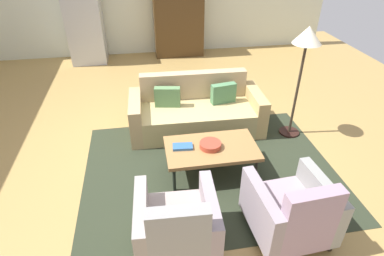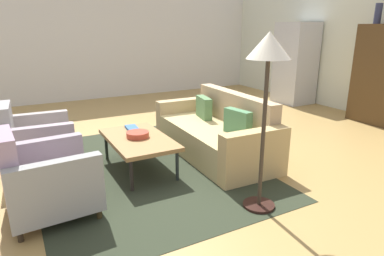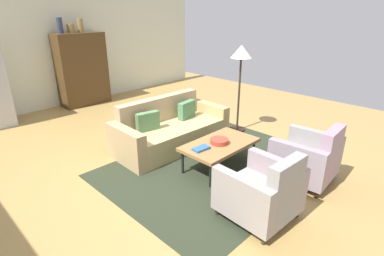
{
  "view_description": "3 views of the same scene",
  "coord_description": "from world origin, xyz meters",
  "px_view_note": "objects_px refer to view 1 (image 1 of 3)",
  "views": [
    {
      "loc": [
        -0.49,
        -4.01,
        2.88
      ],
      "look_at": [
        0.11,
        -0.4,
        0.52
      ],
      "focal_mm": 29.78,
      "sensor_mm": 36.0,
      "label": 1
    },
    {
      "loc": [
        4.13,
        -2.05,
        1.76
      ],
      "look_at": [
        0.59,
        -0.14,
        0.54
      ],
      "focal_mm": 31.43,
      "sensor_mm": 36.0,
      "label": 2
    },
    {
      "loc": [
        -3.01,
        -3.42,
        2.37
      ],
      "look_at": [
        0.14,
        -0.31,
        0.6
      ],
      "focal_mm": 28.31,
      "sensor_mm": 36.0,
      "label": 3
    }
  ],
  "objects_px": {
    "couch": "(196,112)",
    "book_stack": "(183,147)",
    "armchair_left": "(177,229)",
    "coffee_table": "(211,149)",
    "floor_lamp": "(306,46)",
    "fruit_bowl": "(210,145)",
    "refrigerator": "(85,23)",
    "cabinet": "(178,19)",
    "armchair_right": "(292,213)"
  },
  "relations": [
    {
      "from": "coffee_table",
      "to": "fruit_bowl",
      "type": "distance_m",
      "value": 0.07
    },
    {
      "from": "armchair_left",
      "to": "fruit_bowl",
      "type": "distance_m",
      "value": 1.31
    },
    {
      "from": "armchair_right",
      "to": "floor_lamp",
      "type": "height_order",
      "value": "floor_lamp"
    },
    {
      "from": "couch",
      "to": "armchair_right",
      "type": "height_order",
      "value": "armchair_right"
    },
    {
      "from": "couch",
      "to": "armchair_right",
      "type": "relative_size",
      "value": 2.41
    },
    {
      "from": "armchair_left",
      "to": "book_stack",
      "type": "distance_m",
      "value": 1.24
    },
    {
      "from": "armchair_left",
      "to": "fruit_bowl",
      "type": "height_order",
      "value": "armchair_left"
    },
    {
      "from": "armchair_left",
      "to": "book_stack",
      "type": "height_order",
      "value": "armchair_left"
    },
    {
      "from": "couch",
      "to": "book_stack",
      "type": "xyz_separation_m",
      "value": [
        -0.38,
        -1.14,
        0.15
      ]
    },
    {
      "from": "fruit_bowl",
      "to": "refrigerator",
      "type": "relative_size",
      "value": 0.15
    },
    {
      "from": "armchair_left",
      "to": "cabinet",
      "type": "relative_size",
      "value": 0.49
    },
    {
      "from": "armchair_left",
      "to": "fruit_bowl",
      "type": "bearing_deg",
      "value": 66.18
    },
    {
      "from": "couch",
      "to": "floor_lamp",
      "type": "xyz_separation_m",
      "value": [
        1.47,
        -0.44,
        1.16
      ]
    },
    {
      "from": "book_stack",
      "to": "refrigerator",
      "type": "height_order",
      "value": "refrigerator"
    },
    {
      "from": "coffee_table",
      "to": "fruit_bowl",
      "type": "bearing_deg",
      "value": 180.0
    },
    {
      "from": "fruit_bowl",
      "to": "armchair_left",
      "type": "bearing_deg",
      "value": -116.7
    },
    {
      "from": "fruit_bowl",
      "to": "refrigerator",
      "type": "height_order",
      "value": "refrigerator"
    },
    {
      "from": "armchair_right",
      "to": "book_stack",
      "type": "height_order",
      "value": "armchair_right"
    },
    {
      "from": "coffee_table",
      "to": "floor_lamp",
      "type": "bearing_deg",
      "value": 26.79
    },
    {
      "from": "coffee_table",
      "to": "book_stack",
      "type": "relative_size",
      "value": 4.48
    },
    {
      "from": "cabinet",
      "to": "floor_lamp",
      "type": "relative_size",
      "value": 1.05
    },
    {
      "from": "armchair_left",
      "to": "armchair_right",
      "type": "height_order",
      "value": "same"
    },
    {
      "from": "armchair_left",
      "to": "floor_lamp",
      "type": "xyz_separation_m",
      "value": [
        2.07,
        1.91,
        1.1
      ]
    },
    {
      "from": "coffee_table",
      "to": "book_stack",
      "type": "xyz_separation_m",
      "value": [
        -0.37,
        0.05,
        0.05
      ]
    },
    {
      "from": "cabinet",
      "to": "refrigerator",
      "type": "relative_size",
      "value": 0.97
    },
    {
      "from": "fruit_bowl",
      "to": "floor_lamp",
      "type": "bearing_deg",
      "value": 26.53
    },
    {
      "from": "armchair_left",
      "to": "armchair_right",
      "type": "relative_size",
      "value": 1.0
    },
    {
      "from": "book_stack",
      "to": "fruit_bowl",
      "type": "bearing_deg",
      "value": -7.25
    },
    {
      "from": "armchair_right",
      "to": "cabinet",
      "type": "relative_size",
      "value": 0.49
    },
    {
      "from": "coffee_table",
      "to": "refrigerator",
      "type": "relative_size",
      "value": 0.65
    },
    {
      "from": "floor_lamp",
      "to": "armchair_right",
      "type": "bearing_deg",
      "value": -114.41
    },
    {
      "from": "book_stack",
      "to": "cabinet",
      "type": "bearing_deg",
      "value": 83.07
    },
    {
      "from": "fruit_bowl",
      "to": "coffee_table",
      "type": "bearing_deg",
      "value": 0.0
    },
    {
      "from": "couch",
      "to": "armchair_left",
      "type": "xyz_separation_m",
      "value": [
        -0.61,
        -2.35,
        0.06
      ]
    },
    {
      "from": "refrigerator",
      "to": "armchair_left",
      "type": "bearing_deg",
      "value": -76.23
    },
    {
      "from": "cabinet",
      "to": "floor_lamp",
      "type": "height_order",
      "value": "cabinet"
    },
    {
      "from": "coffee_table",
      "to": "cabinet",
      "type": "height_order",
      "value": "cabinet"
    },
    {
      "from": "refrigerator",
      "to": "coffee_table",
      "type": "bearing_deg",
      "value": -66.34
    },
    {
      "from": "fruit_bowl",
      "to": "book_stack",
      "type": "xyz_separation_m",
      "value": [
        -0.36,
        0.05,
        -0.02
      ]
    },
    {
      "from": "armchair_right",
      "to": "book_stack",
      "type": "distance_m",
      "value": 1.56
    },
    {
      "from": "fruit_bowl",
      "to": "couch",
      "type": "bearing_deg",
      "value": 89.08
    },
    {
      "from": "cabinet",
      "to": "book_stack",
      "type": "bearing_deg",
      "value": -96.93
    },
    {
      "from": "fruit_bowl",
      "to": "floor_lamp",
      "type": "xyz_separation_m",
      "value": [
        1.49,
        0.74,
        0.98
      ]
    },
    {
      "from": "armchair_right",
      "to": "floor_lamp",
      "type": "distance_m",
      "value": 2.37
    },
    {
      "from": "coffee_table",
      "to": "fruit_bowl",
      "type": "xyz_separation_m",
      "value": [
        -0.02,
        0.0,
        0.07
      ]
    },
    {
      "from": "book_stack",
      "to": "refrigerator",
      "type": "relative_size",
      "value": 0.14
    },
    {
      "from": "cabinet",
      "to": "armchair_left",
      "type": "bearing_deg",
      "value": -97.72
    },
    {
      "from": "couch",
      "to": "refrigerator",
      "type": "bearing_deg",
      "value": -57.93
    },
    {
      "from": "coffee_table",
      "to": "refrigerator",
      "type": "bearing_deg",
      "value": 113.66
    },
    {
      "from": "couch",
      "to": "cabinet",
      "type": "bearing_deg",
      "value": -91.61
    }
  ]
}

